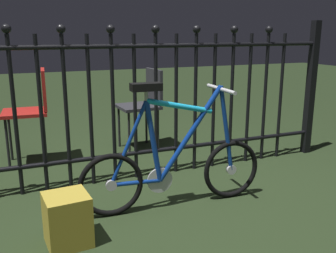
# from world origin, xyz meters

# --- Properties ---
(ground_plane) EXTENTS (20.00, 20.00, 0.00)m
(ground_plane) POSITION_xyz_m (0.00, 0.00, 0.00)
(ground_plane) COLOR #23311A
(iron_fence) EXTENTS (3.53, 0.07, 1.31)m
(iron_fence) POSITION_xyz_m (-0.10, 0.71, 0.66)
(iron_fence) COLOR black
(iron_fence) RESTS_ON ground
(bicycle) EXTENTS (1.33, 0.40, 0.88)m
(bicycle) POSITION_xyz_m (-0.01, 0.08, 0.32)
(bicycle) COLOR black
(bicycle) RESTS_ON ground
(chair_red) EXTENTS (0.42, 0.42, 0.87)m
(chair_red) POSITION_xyz_m (-0.84, 1.43, 0.55)
(chair_red) COLOR black
(chair_red) RESTS_ON ground
(chair_charcoal) EXTENTS (0.42, 0.41, 0.83)m
(chair_charcoal) POSITION_xyz_m (0.26, 1.49, 0.51)
(chair_charcoal) COLOR black
(chair_charcoal) RESTS_ON ground
(display_crate) EXTENTS (0.26, 0.26, 0.30)m
(display_crate) POSITION_xyz_m (-0.78, -0.13, 0.15)
(display_crate) COLOR #B29933
(display_crate) RESTS_ON ground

